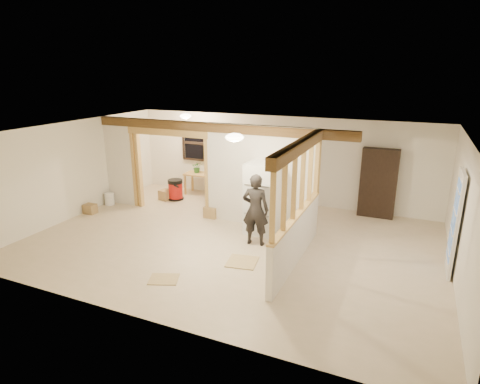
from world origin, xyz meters
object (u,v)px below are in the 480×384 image
at_px(refrigerator, 262,198).
at_px(bookshelf, 378,183).
at_px(work_table, 203,184).
at_px(woman, 255,210).
at_px(shop_vac, 175,189).

xyz_separation_m(refrigerator, bookshelf, (2.40, 2.23, 0.06)).
distance_m(refrigerator, work_table, 3.47).
bearing_deg(work_table, woman, -48.11).
xyz_separation_m(woman, shop_vac, (-3.36, 2.01, -0.50)).
xyz_separation_m(woman, work_table, (-2.86, 2.77, -0.47)).
bearing_deg(bookshelf, refrigerator, -137.13).
bearing_deg(bookshelf, work_table, -178.24).
distance_m(woman, shop_vac, 3.95).
xyz_separation_m(work_table, bookshelf, (5.14, 0.16, 0.57)).
xyz_separation_m(woman, bookshelf, (2.28, 2.93, 0.10)).
distance_m(refrigerator, woman, 0.71).
relative_size(refrigerator, woman, 1.05).
relative_size(work_table, bookshelf, 0.59).
height_order(refrigerator, bookshelf, bookshelf).
xyz_separation_m(work_table, shop_vac, (-0.50, -0.76, -0.03)).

